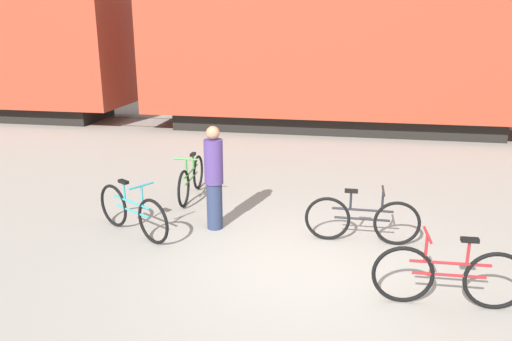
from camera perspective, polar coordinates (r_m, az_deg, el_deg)
name	(u,v)px	position (r m, az deg, el deg)	size (l,w,h in m)	color
ground_plane	(304,266)	(7.19, 5.49, -10.82)	(80.00, 80.00, 0.00)	gray
freight_train	(336,35)	(16.09, 9.12, 15.06)	(38.19, 3.00, 5.61)	black
rail_near	(331,133)	(15.72, 8.55, 4.21)	(50.19, 0.07, 0.01)	#4C4238
rail_far	(333,125)	(17.12, 8.76, 5.20)	(50.19, 0.07, 0.01)	#4C4238
bicycle_green	(191,179)	(9.83, -7.41, -0.97)	(0.46, 1.78, 0.87)	black
bicycle_black	(362,220)	(7.91, 12.01, -5.52)	(1.76, 0.46, 0.88)	black
bicycle_teal	(132,212)	(8.27, -13.95, -4.62)	(1.57, 0.95, 0.90)	black
bicycle_maroon	(449,276)	(6.50, 21.16, -11.19)	(1.80, 0.46, 0.93)	black
person_in_purple	(214,178)	(8.13, -4.83, -0.81)	(0.31, 0.31, 1.73)	#283351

